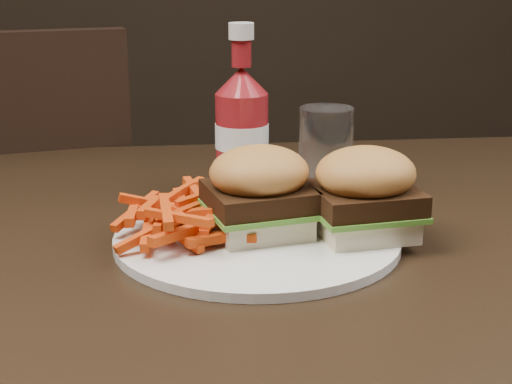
{
  "coord_description": "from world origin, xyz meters",
  "views": [
    {
      "loc": [
        -0.12,
        -0.74,
        1.03
      ],
      "look_at": [
        -0.04,
        -0.01,
        0.8
      ],
      "focal_mm": 55.0,
      "sensor_mm": 36.0,
      "label": 1
    }
  ],
  "objects": [
    {
      "name": "dining_table",
      "position": [
        0.0,
        0.0,
        0.73
      ],
      "size": [
        1.2,
        0.8,
        0.04
      ],
      "primitive_type": "cube",
      "color": "black",
      "rests_on": "ground"
    },
    {
      "name": "plate",
      "position": [
        -0.04,
        -0.02,
        0.76
      ],
      "size": [
        0.28,
        0.28,
        0.01
      ],
      "primitive_type": "cylinder",
      "color": "white",
      "rests_on": "dining_table"
    },
    {
      "name": "sandwich_half_a",
      "position": [
        -0.03,
        -0.02,
        0.77
      ],
      "size": [
        0.1,
        0.1,
        0.02
      ],
      "primitive_type": "cube",
      "rotation": [
        0.0,
        0.0,
        0.23
      ],
      "color": "beige",
      "rests_on": "plate"
    },
    {
      "name": "sandwich_half_b",
      "position": [
        0.07,
        -0.03,
        0.77
      ],
      "size": [
        0.1,
        0.09,
        0.02
      ],
      "primitive_type": "cube",
      "rotation": [
        0.0,
        0.0,
        0.14
      ],
      "color": "beige",
      "rests_on": "plate"
    },
    {
      "name": "fries_pile",
      "position": [
        -0.11,
        -0.01,
        0.78
      ],
      "size": [
        0.12,
        0.12,
        0.05
      ],
      "primitive_type": null,
      "rotation": [
        0.0,
        0.0,
        -0.0
      ],
      "color": "red",
      "rests_on": "plate"
    },
    {
      "name": "ketchup_bottle",
      "position": [
        -0.04,
        0.14,
        0.81
      ],
      "size": [
        0.07,
        0.07,
        0.12
      ],
      "primitive_type": "cylinder",
      "rotation": [
        0.0,
        0.0,
        -0.15
      ],
      "color": "maroon",
      "rests_on": "dining_table"
    },
    {
      "name": "tumbler",
      "position": [
        0.06,
        0.13,
        0.81
      ],
      "size": [
        0.07,
        0.07,
        0.1
      ],
      "primitive_type": "cylinder",
      "rotation": [
        0.0,
        0.0,
        0.1
      ],
      "color": "white",
      "rests_on": "dining_table"
    }
  ]
}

